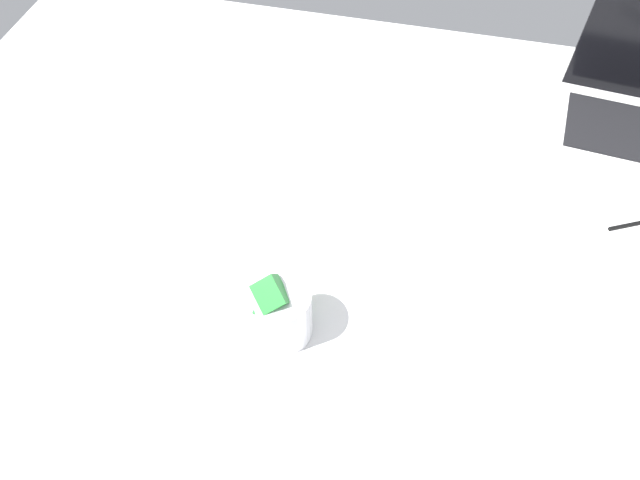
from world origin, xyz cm
name	(u,v)px	position (x,y,z in cm)	size (l,w,h in cm)	color
bed_mattress	(321,267)	(0.00, 0.00, 9.00)	(180.00, 140.00, 18.00)	white
snack_cup	(283,311)	(-1.75, -19.00, 23.93)	(9.11, 9.79, 14.55)	silver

